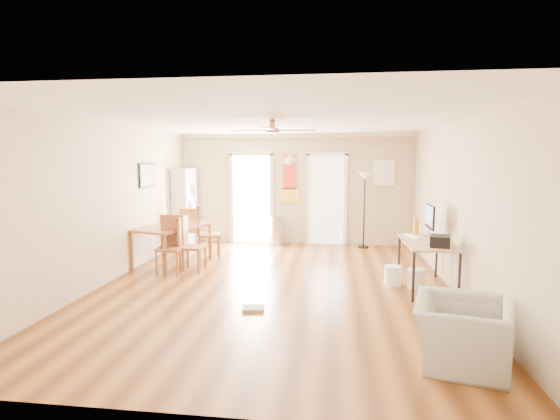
# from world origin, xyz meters

# --- Properties ---
(floor) EXTENTS (7.00, 7.00, 0.00)m
(floor) POSITION_xyz_m (0.00, 0.00, 0.00)
(floor) COLOR brown
(floor) RESTS_ON ground
(ceiling) EXTENTS (5.50, 7.00, 0.00)m
(ceiling) POSITION_xyz_m (0.00, 0.00, 2.60)
(ceiling) COLOR silver
(ceiling) RESTS_ON floor
(wall_back) EXTENTS (5.50, 0.04, 2.60)m
(wall_back) POSITION_xyz_m (0.00, 3.50, 1.30)
(wall_back) COLOR beige
(wall_back) RESTS_ON floor
(wall_front) EXTENTS (5.50, 0.04, 2.60)m
(wall_front) POSITION_xyz_m (0.00, -3.50, 1.30)
(wall_front) COLOR beige
(wall_front) RESTS_ON floor
(wall_left) EXTENTS (0.04, 7.00, 2.60)m
(wall_left) POSITION_xyz_m (-2.75, 0.00, 1.30)
(wall_left) COLOR beige
(wall_left) RESTS_ON floor
(wall_right) EXTENTS (0.04, 7.00, 2.60)m
(wall_right) POSITION_xyz_m (2.75, 0.00, 1.30)
(wall_right) COLOR beige
(wall_right) RESTS_ON floor
(crown_molding) EXTENTS (5.50, 7.00, 0.08)m
(crown_molding) POSITION_xyz_m (0.00, 0.00, 2.56)
(crown_molding) COLOR white
(crown_molding) RESTS_ON wall_back
(kitchen_doorway) EXTENTS (0.90, 0.10, 2.10)m
(kitchen_doorway) POSITION_xyz_m (-1.05, 3.48, 1.05)
(kitchen_doorway) COLOR white
(kitchen_doorway) RESTS_ON wall_back
(bathroom_doorway) EXTENTS (0.80, 0.10, 2.10)m
(bathroom_doorway) POSITION_xyz_m (0.75, 3.48, 1.05)
(bathroom_doorway) COLOR white
(bathroom_doorway) RESTS_ON wall_back
(wall_decal) EXTENTS (0.46, 0.03, 1.10)m
(wall_decal) POSITION_xyz_m (-0.13, 3.48, 1.55)
(wall_decal) COLOR red
(wall_decal) RESTS_ON wall_back
(ac_grille) EXTENTS (0.50, 0.04, 0.60)m
(ac_grille) POSITION_xyz_m (2.05, 3.47, 1.70)
(ac_grille) COLOR white
(ac_grille) RESTS_ON wall_back
(framed_poster) EXTENTS (0.04, 0.66, 0.48)m
(framed_poster) POSITION_xyz_m (-2.73, 1.40, 1.70)
(framed_poster) COLOR black
(framed_poster) RESTS_ON wall_left
(ceiling_fan) EXTENTS (1.24, 1.24, 0.20)m
(ceiling_fan) POSITION_xyz_m (0.00, -0.30, 2.43)
(ceiling_fan) COLOR #593819
(ceiling_fan) RESTS_ON ceiling
(bookshelf) EXTENTS (0.49, 0.86, 1.80)m
(bookshelf) POSITION_xyz_m (-2.55, 3.01, 0.90)
(bookshelf) COLOR silver
(bookshelf) RESTS_ON floor
(dining_table) EXTENTS (1.32, 1.69, 0.74)m
(dining_table) POSITION_xyz_m (-2.15, 1.17, 0.37)
(dining_table) COLOR brown
(dining_table) RESTS_ON floor
(dining_chair_right_a) EXTENTS (0.58, 0.58, 1.09)m
(dining_chair_right_a) POSITION_xyz_m (-1.60, 1.72, 0.55)
(dining_chair_right_a) COLOR #A87336
(dining_chair_right_a) RESTS_ON floor
(dining_chair_right_b) EXTENTS (0.43, 0.43, 0.98)m
(dining_chair_right_b) POSITION_xyz_m (-1.60, 0.72, 0.49)
(dining_chair_right_b) COLOR #AD6237
(dining_chair_right_b) RESTS_ON floor
(dining_chair_near) EXTENTS (0.45, 0.45, 1.02)m
(dining_chair_near) POSITION_xyz_m (-1.95, 0.49, 0.51)
(dining_chair_near) COLOR #985731
(dining_chair_near) RESTS_ON floor
(dining_chair_far) EXTENTS (0.43, 0.43, 0.92)m
(dining_chair_far) POSITION_xyz_m (-2.28, 2.55, 0.46)
(dining_chair_far) COLOR olive
(dining_chair_far) RESTS_ON floor
(trash_can) EXTENTS (0.35, 0.35, 0.69)m
(trash_can) POSITION_xyz_m (-0.40, 3.24, 0.34)
(trash_can) COLOR #B5B6B8
(trash_can) RESTS_ON floor
(torchiere_lamp) EXTENTS (0.40, 0.40, 1.72)m
(torchiere_lamp) POSITION_xyz_m (1.61, 3.18, 0.86)
(torchiere_lamp) COLOR black
(torchiere_lamp) RESTS_ON floor
(computer_desk) EXTENTS (0.70, 1.40, 0.75)m
(computer_desk) POSITION_xyz_m (2.35, 0.15, 0.38)
(computer_desk) COLOR tan
(computer_desk) RESTS_ON floor
(imac) EXTENTS (0.17, 0.57, 0.52)m
(imac) POSITION_xyz_m (2.47, 0.56, 1.01)
(imac) COLOR black
(imac) RESTS_ON computer_desk
(keyboard) EXTENTS (0.24, 0.45, 0.02)m
(keyboard) POSITION_xyz_m (2.20, 0.51, 0.76)
(keyboard) COLOR white
(keyboard) RESTS_ON computer_desk
(printer) EXTENTS (0.35, 0.38, 0.16)m
(printer) POSITION_xyz_m (2.45, -0.23, 0.83)
(printer) COLOR black
(printer) RESTS_ON computer_desk
(orange_bottle) EXTENTS (0.10, 0.10, 0.27)m
(orange_bottle) POSITION_xyz_m (2.30, 0.80, 0.88)
(orange_bottle) COLOR orange
(orange_bottle) RESTS_ON computer_desk
(wastebasket_a) EXTENTS (0.34, 0.34, 0.31)m
(wastebasket_a) POSITION_xyz_m (1.87, 0.28, 0.16)
(wastebasket_a) COLOR white
(wastebasket_a) RESTS_ON floor
(wastebasket_b) EXTENTS (0.35, 0.35, 0.32)m
(wastebasket_b) POSITION_xyz_m (2.21, 0.12, 0.16)
(wastebasket_b) COLOR white
(wastebasket_b) RESTS_ON floor
(floor_cloth) EXTENTS (0.32, 0.27, 0.04)m
(floor_cloth) POSITION_xyz_m (-0.15, -1.12, 0.02)
(floor_cloth) COLOR #A4A49F
(floor_cloth) RESTS_ON floor
(armchair) EXTENTS (1.05, 1.14, 0.62)m
(armchair) POSITION_xyz_m (2.15, -2.32, 0.31)
(armchair) COLOR #A3A39E
(armchair) RESTS_ON floor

